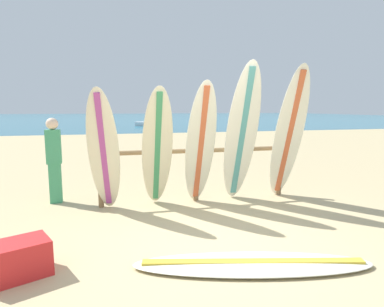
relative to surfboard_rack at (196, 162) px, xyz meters
The scene contains 12 objects.
ground_plane 2.07m from the surfboard_rack, 99.50° to the right, with size 120.00×120.00×0.00m, color tan.
ocean_water 56.09m from the surfboard_rack, 90.33° to the left, with size 120.00×80.00×0.01m, color teal.
surfboard_rack is the anchor object (origin of this frame).
surfboard_leaning_far_left 1.65m from the surfboard_rack, 167.70° to the right, with size 0.61×0.82×1.99m.
surfboard_leaning_left 0.88m from the surfboard_rack, 153.98° to the right, with size 0.53×1.02×2.01m.
surfboard_leaning_center_left 0.49m from the surfboard_rack, 92.47° to the right, with size 0.52×0.81×2.12m.
surfboard_leaning_center 0.95m from the surfboard_rack, 26.32° to the right, with size 0.60×0.96×2.43m.
surfboard_leaning_center_right 1.71m from the surfboard_rack, 15.19° to the right, with size 0.62×1.04×2.39m.
surfboard_lying_on_sand 2.66m from the surfboard_rack, 91.12° to the right, with size 2.62×1.15×0.08m.
beachgoer_standing 2.49m from the surfboard_rack, 169.27° to the left, with size 0.24×0.20×1.50m.
small_boat_offshore 25.73m from the surfboard_rack, 84.82° to the left, with size 3.20×1.85×0.71m.
cooler_box 3.30m from the surfboard_rack, 138.00° to the right, with size 0.60×0.40×0.36m, color red.
Camera 1 is at (-1.14, -3.63, 1.67)m, focal length 30.29 mm.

